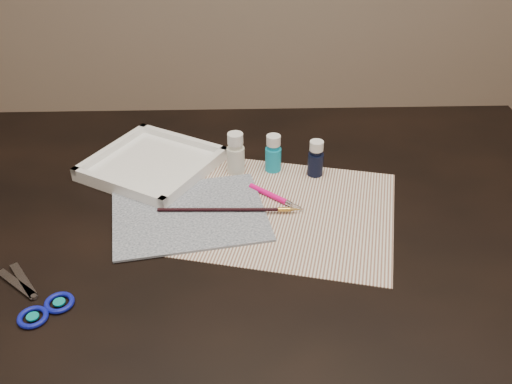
{
  "coord_description": "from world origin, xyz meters",
  "views": [
    {
      "loc": [
        -0.03,
        -0.85,
        1.36
      ],
      "look_at": [
        0.0,
        0.0,
        0.8
      ],
      "focal_mm": 40.0,
      "sensor_mm": 36.0,
      "label": 1
    }
  ],
  "objects_px": {
    "paint_bottle_white": "(236,153)",
    "paint_bottle_cyan": "(273,153)",
    "paint_bottle_navy": "(316,158)",
    "palette_tray": "(152,163)",
    "paper": "(271,209)",
    "scissors": "(25,294)",
    "canvas": "(189,214)"
  },
  "relations": [
    {
      "from": "canvas",
      "to": "scissors",
      "type": "distance_m",
      "value": 0.31
    },
    {
      "from": "paper",
      "to": "paint_bottle_cyan",
      "type": "bearing_deg",
      "value": 85.36
    },
    {
      "from": "palette_tray",
      "to": "canvas",
      "type": "bearing_deg",
      "value": -62.57
    },
    {
      "from": "paper",
      "to": "scissors",
      "type": "relative_size",
      "value": 2.58
    },
    {
      "from": "paint_bottle_white",
      "to": "palette_tray",
      "type": "xyz_separation_m",
      "value": [
        -0.17,
        0.02,
        -0.03
      ]
    },
    {
      "from": "canvas",
      "to": "paint_bottle_cyan",
      "type": "relative_size",
      "value": 3.44
    },
    {
      "from": "canvas",
      "to": "paint_bottle_navy",
      "type": "distance_m",
      "value": 0.28
    },
    {
      "from": "paint_bottle_white",
      "to": "paint_bottle_cyan",
      "type": "relative_size",
      "value": 1.1
    },
    {
      "from": "paint_bottle_navy",
      "to": "paint_bottle_cyan",
      "type": "bearing_deg",
      "value": 166.33
    },
    {
      "from": "paint_bottle_white",
      "to": "canvas",
      "type": "bearing_deg",
      "value": -119.7
    },
    {
      "from": "canvas",
      "to": "paint_bottle_cyan",
      "type": "bearing_deg",
      "value": 43.58
    },
    {
      "from": "paper",
      "to": "palette_tray",
      "type": "height_order",
      "value": "palette_tray"
    },
    {
      "from": "paint_bottle_navy",
      "to": "canvas",
      "type": "bearing_deg",
      "value": -151.49
    },
    {
      "from": "canvas",
      "to": "paint_bottle_white",
      "type": "xyz_separation_m",
      "value": [
        0.09,
        0.15,
        0.04
      ]
    },
    {
      "from": "paper",
      "to": "paint_bottle_navy",
      "type": "height_order",
      "value": "paint_bottle_navy"
    },
    {
      "from": "scissors",
      "to": "palette_tray",
      "type": "relative_size",
      "value": 0.76
    },
    {
      "from": "palette_tray",
      "to": "scissors",
      "type": "bearing_deg",
      "value": -112.11
    },
    {
      "from": "palette_tray",
      "to": "paint_bottle_navy",
      "type": "bearing_deg",
      "value": -5.55
    },
    {
      "from": "canvas",
      "to": "palette_tray",
      "type": "xyz_separation_m",
      "value": [
        -0.09,
        0.17,
        0.01
      ]
    },
    {
      "from": "paint_bottle_navy",
      "to": "palette_tray",
      "type": "distance_m",
      "value": 0.33
    },
    {
      "from": "paint_bottle_white",
      "to": "paper",
      "type": "bearing_deg",
      "value": -64.77
    },
    {
      "from": "scissors",
      "to": "paint_bottle_cyan",
      "type": "bearing_deg",
      "value": -97.92
    },
    {
      "from": "paper",
      "to": "paint_bottle_white",
      "type": "height_order",
      "value": "paint_bottle_white"
    },
    {
      "from": "paper",
      "to": "scissors",
      "type": "xyz_separation_m",
      "value": [
        -0.39,
        -0.21,
        0.0
      ]
    },
    {
      "from": "paint_bottle_navy",
      "to": "palette_tray",
      "type": "height_order",
      "value": "paint_bottle_navy"
    },
    {
      "from": "canvas",
      "to": "paint_bottle_white",
      "type": "height_order",
      "value": "paint_bottle_white"
    },
    {
      "from": "paint_bottle_white",
      "to": "scissors",
      "type": "distance_m",
      "value": 0.48
    },
    {
      "from": "canvas",
      "to": "paint_bottle_navy",
      "type": "relative_size",
      "value": 3.58
    },
    {
      "from": "canvas",
      "to": "paint_bottle_navy",
      "type": "height_order",
      "value": "paint_bottle_navy"
    },
    {
      "from": "paint_bottle_navy",
      "to": "palette_tray",
      "type": "xyz_separation_m",
      "value": [
        -0.33,
        0.03,
        -0.02
      ]
    },
    {
      "from": "canvas",
      "to": "paint_bottle_navy",
      "type": "bearing_deg",
      "value": 28.51
    },
    {
      "from": "paper",
      "to": "paint_bottle_navy",
      "type": "bearing_deg",
      "value": 51.61
    }
  ]
}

